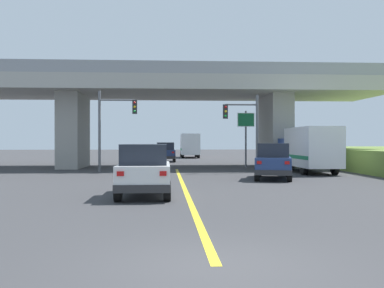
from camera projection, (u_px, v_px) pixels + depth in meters
name	position (u px, v px, depth m)	size (l,w,h in m)	color
ground	(176.00, 167.00, 36.89)	(160.00, 160.00, 0.00)	#353538
overpass_bridge	(176.00, 98.00, 36.86)	(33.98, 9.38, 7.96)	#A8A59E
lane_divider_stripe	(184.00, 187.00, 20.77)	(0.20, 26.43, 0.01)	yellow
suv_lead	(145.00, 170.00, 17.22)	(1.99, 4.26, 2.02)	silver
suv_crossing	(273.00, 161.00, 25.18)	(2.96, 4.87, 2.02)	navy
box_truck	(309.00, 149.00, 30.53)	(2.33, 7.58, 3.07)	navy
sedan_oncoming	(166.00, 152.00, 46.74)	(2.05, 4.30, 2.02)	navy
traffic_signal_nearside	(246.00, 124.00, 30.42)	(2.43, 0.36, 5.30)	#56595E
traffic_signal_farside	(112.00, 121.00, 30.86)	(2.67, 0.36, 5.62)	#56595E
highway_sign	(246.00, 127.00, 35.15)	(1.34, 0.17, 4.54)	#56595E
semi_truck_distant	(190.00, 145.00, 58.43)	(2.33, 6.94, 3.11)	red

